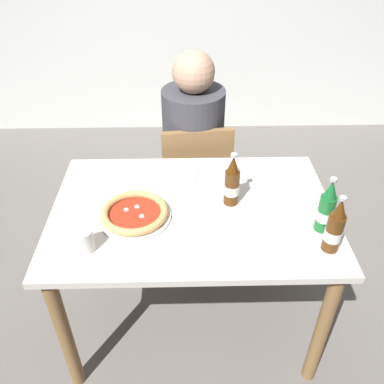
{
  "coord_description": "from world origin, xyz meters",
  "views": [
    {
      "loc": [
        -0.03,
        -1.34,
        1.85
      ],
      "look_at": [
        0.0,
        0.05,
        0.8
      ],
      "focal_mm": 38.06,
      "sensor_mm": 36.0,
      "label": 1
    }
  ],
  "objects_px": {
    "pizza_margherita_near": "(135,214)",
    "chair_behind_table": "(195,178)",
    "beer_bottle_center": "(232,183)",
    "paper_cup": "(84,240)",
    "dining_table_main": "(192,228)",
    "beer_bottle_right": "(326,208)",
    "napkin_with_cutlery": "(190,181)",
    "diner_seated": "(193,158)",
    "beer_bottle_left": "(335,228)"
  },
  "relations": [
    {
      "from": "chair_behind_table",
      "to": "napkin_with_cutlery",
      "type": "relative_size",
      "value": 3.61
    },
    {
      "from": "dining_table_main",
      "to": "paper_cup",
      "type": "bearing_deg",
      "value": -149.95
    },
    {
      "from": "beer_bottle_right",
      "to": "napkin_with_cutlery",
      "type": "distance_m",
      "value": 0.63
    },
    {
      "from": "pizza_margherita_near",
      "to": "napkin_with_cutlery",
      "type": "height_order",
      "value": "pizza_margherita_near"
    },
    {
      "from": "beer_bottle_right",
      "to": "paper_cup",
      "type": "relative_size",
      "value": 2.6
    },
    {
      "from": "diner_seated",
      "to": "beer_bottle_center",
      "type": "distance_m",
      "value": 0.69
    },
    {
      "from": "diner_seated",
      "to": "pizza_margherita_near",
      "type": "height_order",
      "value": "diner_seated"
    },
    {
      "from": "dining_table_main",
      "to": "napkin_with_cutlery",
      "type": "bearing_deg",
      "value": 91.65
    },
    {
      "from": "pizza_margherita_near",
      "to": "beer_bottle_right",
      "type": "xyz_separation_m",
      "value": [
        0.76,
        -0.09,
        0.08
      ]
    },
    {
      "from": "chair_behind_table",
      "to": "pizza_margherita_near",
      "type": "distance_m",
      "value": 0.77
    },
    {
      "from": "beer_bottle_center",
      "to": "beer_bottle_left",
      "type": "bearing_deg",
      "value": -39.79
    },
    {
      "from": "dining_table_main",
      "to": "napkin_with_cutlery",
      "type": "relative_size",
      "value": 5.1
    },
    {
      "from": "chair_behind_table",
      "to": "diner_seated",
      "type": "xyz_separation_m",
      "value": [
        -0.01,
        0.05,
        0.1
      ]
    },
    {
      "from": "dining_table_main",
      "to": "napkin_with_cutlery",
      "type": "xyz_separation_m",
      "value": [
        -0.01,
        0.2,
        0.12
      ]
    },
    {
      "from": "napkin_with_cutlery",
      "to": "beer_bottle_right",
      "type": "bearing_deg",
      "value": -32.92
    },
    {
      "from": "pizza_margherita_near",
      "to": "paper_cup",
      "type": "height_order",
      "value": "paper_cup"
    },
    {
      "from": "pizza_margherita_near",
      "to": "chair_behind_table",
      "type": "bearing_deg",
      "value": 67.98
    },
    {
      "from": "beer_bottle_center",
      "to": "paper_cup",
      "type": "distance_m",
      "value": 0.64
    },
    {
      "from": "chair_behind_table",
      "to": "napkin_with_cutlery",
      "type": "bearing_deg",
      "value": 78.63
    },
    {
      "from": "dining_table_main",
      "to": "pizza_margherita_near",
      "type": "relative_size",
      "value": 3.98
    },
    {
      "from": "beer_bottle_right",
      "to": "beer_bottle_left",
      "type": "bearing_deg",
      "value": -90.81
    },
    {
      "from": "beer_bottle_right",
      "to": "napkin_with_cutlery",
      "type": "bearing_deg",
      "value": 147.08
    },
    {
      "from": "beer_bottle_center",
      "to": "beer_bottle_right",
      "type": "bearing_deg",
      "value": -26.91
    },
    {
      "from": "beer_bottle_right",
      "to": "napkin_with_cutlery",
      "type": "relative_size",
      "value": 1.05
    },
    {
      "from": "pizza_margherita_near",
      "to": "beer_bottle_right",
      "type": "height_order",
      "value": "beer_bottle_right"
    },
    {
      "from": "pizza_margherita_near",
      "to": "diner_seated",
      "type": "bearing_deg",
      "value": 69.95
    },
    {
      "from": "diner_seated",
      "to": "beer_bottle_center",
      "type": "height_order",
      "value": "diner_seated"
    },
    {
      "from": "beer_bottle_right",
      "to": "beer_bottle_center",
      "type": "bearing_deg",
      "value": 153.09
    },
    {
      "from": "dining_table_main",
      "to": "napkin_with_cutlery",
      "type": "distance_m",
      "value": 0.23
    },
    {
      "from": "diner_seated",
      "to": "paper_cup",
      "type": "bearing_deg",
      "value": -115.6
    },
    {
      "from": "paper_cup",
      "to": "beer_bottle_right",
      "type": "bearing_deg",
      "value": 6.0
    },
    {
      "from": "dining_table_main",
      "to": "diner_seated",
      "type": "xyz_separation_m",
      "value": [
        0.02,
        0.66,
        -0.05
      ]
    },
    {
      "from": "chair_behind_table",
      "to": "paper_cup",
      "type": "height_order",
      "value": "chair_behind_table"
    },
    {
      "from": "diner_seated",
      "to": "beer_bottle_center",
      "type": "bearing_deg",
      "value": -76.72
    },
    {
      "from": "dining_table_main",
      "to": "paper_cup",
      "type": "height_order",
      "value": "paper_cup"
    },
    {
      "from": "pizza_margherita_near",
      "to": "beer_bottle_left",
      "type": "bearing_deg",
      "value": -14.64
    },
    {
      "from": "dining_table_main",
      "to": "beer_bottle_center",
      "type": "xyz_separation_m",
      "value": [
        0.17,
        0.04,
        0.22
      ]
    },
    {
      "from": "chair_behind_table",
      "to": "pizza_margherita_near",
      "type": "bearing_deg",
      "value": 61.49
    },
    {
      "from": "dining_table_main",
      "to": "beer_bottle_center",
      "type": "relative_size",
      "value": 4.86
    },
    {
      "from": "chair_behind_table",
      "to": "pizza_margherita_near",
      "type": "height_order",
      "value": "chair_behind_table"
    },
    {
      "from": "pizza_margherita_near",
      "to": "paper_cup",
      "type": "bearing_deg",
      "value": -132.8
    },
    {
      "from": "beer_bottle_center",
      "to": "pizza_margherita_near",
      "type": "bearing_deg",
      "value": -167.27
    },
    {
      "from": "beer_bottle_left",
      "to": "beer_bottle_center",
      "type": "height_order",
      "value": "same"
    },
    {
      "from": "diner_seated",
      "to": "napkin_with_cutlery",
      "type": "relative_size",
      "value": 5.14
    },
    {
      "from": "dining_table_main",
      "to": "paper_cup",
      "type": "distance_m",
      "value": 0.5
    },
    {
      "from": "dining_table_main",
      "to": "beer_bottle_center",
      "type": "bearing_deg",
      "value": 12.81
    },
    {
      "from": "diner_seated",
      "to": "pizza_margherita_near",
      "type": "xyz_separation_m",
      "value": [
        -0.26,
        -0.71,
        0.19
      ]
    },
    {
      "from": "dining_table_main",
      "to": "pizza_margherita_near",
      "type": "distance_m",
      "value": 0.28
    },
    {
      "from": "pizza_margherita_near",
      "to": "beer_bottle_center",
      "type": "xyz_separation_m",
      "value": [
        0.41,
        0.09,
        0.08
      ]
    },
    {
      "from": "beer_bottle_center",
      "to": "beer_bottle_right",
      "type": "height_order",
      "value": "same"
    }
  ]
}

